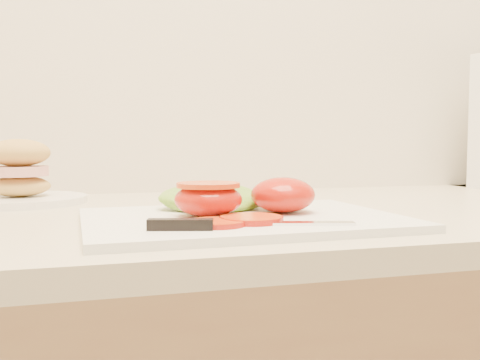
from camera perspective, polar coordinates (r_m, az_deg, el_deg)
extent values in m
cube|color=beige|center=(1.32, 16.29, 17.76)|extent=(4.00, 0.05, 2.70)
cube|color=silver|center=(0.68, 0.23, -4.24)|extent=(0.40, 0.29, 0.01)
ellipsoid|color=red|center=(0.71, 4.60, -1.58)|extent=(0.09, 0.09, 0.05)
ellipsoid|color=red|center=(0.67, -3.40, -2.10)|extent=(0.09, 0.09, 0.04)
cylinder|color=red|center=(0.67, -3.41, -0.53)|extent=(0.08, 0.08, 0.01)
cylinder|color=#D34915|center=(0.63, 1.22, -4.18)|extent=(0.07, 0.07, 0.01)
cylinder|color=#D34915|center=(0.60, -2.54, -4.59)|extent=(0.06, 0.06, 0.01)
ellipsoid|color=#89B42F|center=(0.75, -2.85, -1.96)|extent=(0.16, 0.11, 0.03)
cube|color=silver|center=(0.61, 5.48, -4.62)|extent=(0.14, 0.06, 0.00)
cube|color=black|center=(0.57, -6.39, -4.74)|extent=(0.07, 0.03, 0.01)
cylinder|color=white|center=(0.98, -22.41, -1.98)|extent=(0.22, 0.22, 0.01)
ellipsoid|color=#B39144|center=(0.98, -22.45, -0.62)|extent=(0.10, 0.09, 0.03)
cylinder|color=#D8938C|center=(0.98, -22.49, 0.88)|extent=(0.10, 0.10, 0.02)
ellipsoid|color=#B39144|center=(0.98, -22.54, 2.71)|extent=(0.10, 0.09, 0.05)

